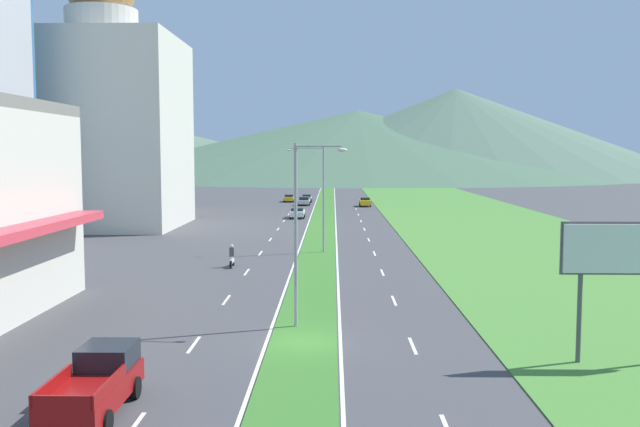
{
  "coord_description": "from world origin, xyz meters",
  "views": [
    {
      "loc": [
        1.39,
        -31.58,
        8.9
      ],
      "look_at": [
        0.04,
        39.71,
        2.66
      ],
      "focal_mm": 38.55,
      "sensor_mm": 36.0,
      "label": 1
    }
  ],
  "objects_px": {
    "street_lamp_near": "(301,223)",
    "billboard_roadside": "(625,256)",
    "street_lamp_mid": "(319,191)",
    "car_3": "(304,201)",
    "pickup_truck_0": "(96,384)",
    "motorcycle_rider": "(232,258)",
    "car_0": "(307,198)",
    "car_4": "(297,213)",
    "car_1": "(365,202)",
    "car_2": "(289,198)"
  },
  "relations": [
    {
      "from": "street_lamp_near",
      "to": "billboard_roadside",
      "type": "bearing_deg",
      "value": -22.97
    },
    {
      "from": "street_lamp_mid",
      "to": "car_3",
      "type": "height_order",
      "value": "street_lamp_mid"
    },
    {
      "from": "pickup_truck_0",
      "to": "motorcycle_rider",
      "type": "bearing_deg",
      "value": -0.43
    },
    {
      "from": "street_lamp_near",
      "to": "motorcycle_rider",
      "type": "height_order",
      "value": "street_lamp_near"
    },
    {
      "from": "car_0",
      "to": "car_3",
      "type": "bearing_deg",
      "value": 178.77
    },
    {
      "from": "car_0",
      "to": "pickup_truck_0",
      "type": "relative_size",
      "value": 0.86
    },
    {
      "from": "billboard_roadside",
      "to": "car_4",
      "type": "distance_m",
      "value": 68.07
    },
    {
      "from": "car_1",
      "to": "car_4",
      "type": "relative_size",
      "value": 0.89
    },
    {
      "from": "car_4",
      "to": "street_lamp_mid",
      "type": "bearing_deg",
      "value": -173.67
    },
    {
      "from": "car_2",
      "to": "pickup_truck_0",
      "type": "height_order",
      "value": "pickup_truck_0"
    },
    {
      "from": "street_lamp_mid",
      "to": "street_lamp_near",
      "type": "bearing_deg",
      "value": -90.81
    },
    {
      "from": "car_3",
      "to": "car_4",
      "type": "xyz_separation_m",
      "value": [
        0.06,
        -23.59,
        -0.0
      ]
    },
    {
      "from": "motorcycle_rider",
      "to": "car_1",
      "type": "bearing_deg",
      "value": -12.06
    },
    {
      "from": "car_0",
      "to": "car_2",
      "type": "xyz_separation_m",
      "value": [
        -3.28,
        0.7,
        -0.02
      ]
    },
    {
      "from": "billboard_roadside",
      "to": "pickup_truck_0",
      "type": "relative_size",
      "value": 1.12
    },
    {
      "from": "street_lamp_mid",
      "to": "car_4",
      "type": "relative_size",
      "value": 2.09
    },
    {
      "from": "billboard_roadside",
      "to": "motorcycle_rider",
      "type": "distance_m",
      "value": 31.99
    },
    {
      "from": "car_4",
      "to": "car_3",
      "type": "bearing_deg",
      "value": 0.15
    },
    {
      "from": "street_lamp_mid",
      "to": "car_0",
      "type": "xyz_separation_m",
      "value": [
        -3.57,
        64.46,
        -4.8
      ]
    },
    {
      "from": "car_2",
      "to": "street_lamp_near",
      "type": "bearing_deg",
      "value": -175.97
    },
    {
      "from": "street_lamp_near",
      "to": "car_2",
      "type": "xyz_separation_m",
      "value": [
        -6.48,
        91.87,
        -4.67
      ]
    },
    {
      "from": "car_0",
      "to": "car_2",
      "type": "bearing_deg",
      "value": 77.99
    },
    {
      "from": "billboard_roadside",
      "to": "pickup_truck_0",
      "type": "xyz_separation_m",
      "value": [
        -20.39,
        -5.76,
        -3.64
      ]
    },
    {
      "from": "street_lamp_near",
      "to": "billboard_roadside",
      "type": "relative_size",
      "value": 1.55
    },
    {
      "from": "billboard_roadside",
      "to": "car_0",
      "type": "distance_m",
      "value": 98.61
    },
    {
      "from": "car_1",
      "to": "car_3",
      "type": "bearing_deg",
      "value": -103.09
    },
    {
      "from": "car_0",
      "to": "car_4",
      "type": "relative_size",
      "value": 1.02
    },
    {
      "from": "car_4",
      "to": "pickup_truck_0",
      "type": "height_order",
      "value": "pickup_truck_0"
    },
    {
      "from": "billboard_roadside",
      "to": "pickup_truck_0",
      "type": "distance_m",
      "value": 21.5
    },
    {
      "from": "car_0",
      "to": "car_2",
      "type": "relative_size",
      "value": 1.08
    },
    {
      "from": "car_2",
      "to": "pickup_truck_0",
      "type": "relative_size",
      "value": 0.79
    },
    {
      "from": "car_3",
      "to": "pickup_truck_0",
      "type": "relative_size",
      "value": 0.85
    },
    {
      "from": "street_lamp_near",
      "to": "car_4",
      "type": "bearing_deg",
      "value": 93.16
    },
    {
      "from": "car_2",
      "to": "car_3",
      "type": "height_order",
      "value": "car_3"
    },
    {
      "from": "car_3",
      "to": "motorcycle_rider",
      "type": "distance_m",
      "value": 64.88
    },
    {
      "from": "car_1",
      "to": "car_2",
      "type": "relative_size",
      "value": 0.95
    },
    {
      "from": "street_lamp_near",
      "to": "car_1",
      "type": "xyz_separation_m",
      "value": [
        7.02,
        81.06,
        -4.6
      ]
    },
    {
      "from": "street_lamp_mid",
      "to": "billboard_roadside",
      "type": "relative_size",
      "value": 1.57
    },
    {
      "from": "car_2",
      "to": "car_3",
      "type": "bearing_deg",
      "value": -159.66
    },
    {
      "from": "billboard_roadside",
      "to": "motorcycle_rider",
      "type": "xyz_separation_m",
      "value": [
        -20.17,
        24.53,
        -3.88
      ]
    },
    {
      "from": "car_1",
      "to": "motorcycle_rider",
      "type": "bearing_deg",
      "value": -12.06
    },
    {
      "from": "car_0",
      "to": "car_3",
      "type": "height_order",
      "value": "car_3"
    },
    {
      "from": "car_2",
      "to": "car_0",
      "type": "bearing_deg",
      "value": -102.01
    },
    {
      "from": "car_4",
      "to": "motorcycle_rider",
      "type": "relative_size",
      "value": 2.28
    },
    {
      "from": "billboard_roadside",
      "to": "car_1",
      "type": "bearing_deg",
      "value": 94.49
    },
    {
      "from": "street_lamp_near",
      "to": "car_4",
      "type": "xyz_separation_m",
      "value": [
        -3.3,
        59.89,
        -4.64
      ]
    },
    {
      "from": "street_lamp_mid",
      "to": "pickup_truck_0",
      "type": "distance_m",
      "value": 39.24
    },
    {
      "from": "car_0",
      "to": "pickup_truck_0",
      "type": "xyz_separation_m",
      "value": [
        -3.34,
        -102.81,
        0.25
      ]
    },
    {
      "from": "billboard_roadside",
      "to": "car_4",
      "type": "bearing_deg",
      "value": 104.62
    },
    {
      "from": "car_4",
      "to": "car_2",
      "type": "bearing_deg",
      "value": 5.67
    }
  ]
}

